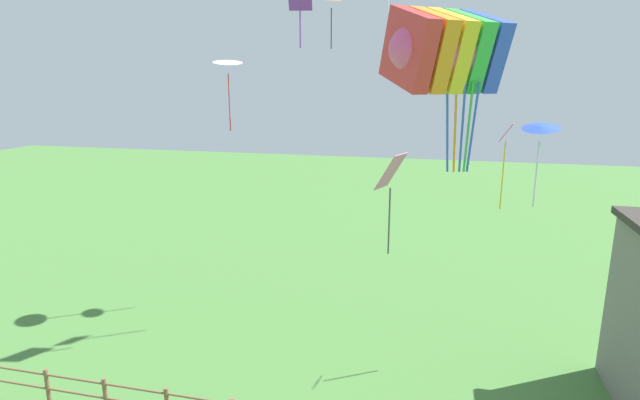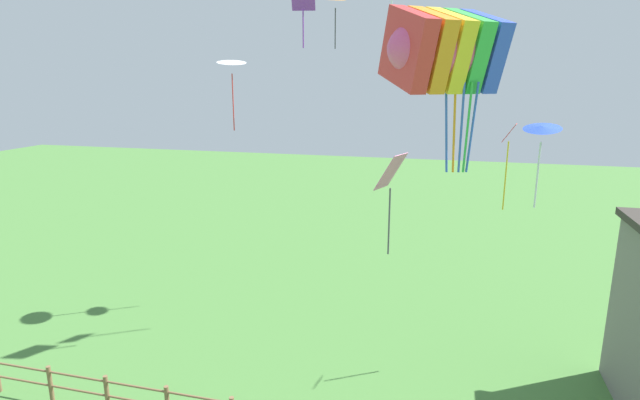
# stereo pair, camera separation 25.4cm
# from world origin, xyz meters

# --- Properties ---
(kite_rainbow_parafoil) EXTENTS (3.51, 3.31, 3.90)m
(kite_rainbow_parafoil) POSITION_xyz_m (3.25, 6.33, 10.78)
(kite_rainbow_parafoil) COLOR #E54C8C
(kite_orange_delta) EXTENTS (1.26, 1.26, 2.28)m
(kite_orange_delta) POSITION_xyz_m (-1.81, 17.01, 13.55)
(kite_orange_delta) COLOR orange
(kite_white_delta) EXTENTS (1.75, 1.74, 3.17)m
(kite_white_delta) POSITION_xyz_m (-5.87, 14.60, 10.82)
(kite_white_delta) COLOR white
(kite_pink_diamond) EXTENTS (0.87, 1.00, 2.91)m
(kite_pink_diamond) POSITION_xyz_m (1.99, 7.44, 7.35)
(kite_pink_diamond) COLOR pink
(kite_red_diamond) EXTENTS (0.51, 0.60, 3.05)m
(kite_red_diamond) POSITION_xyz_m (5.48, 12.04, 7.68)
(kite_red_diamond) COLOR red
(kite_blue_delta) EXTENTS (1.22, 1.22, 2.36)m
(kite_blue_delta) POSITION_xyz_m (5.89, 8.25, 8.79)
(kite_blue_delta) COLOR blue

